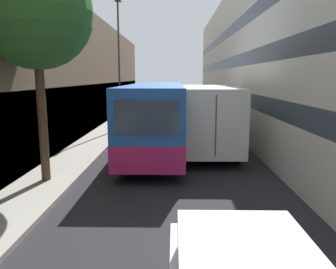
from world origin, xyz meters
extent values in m
plane|color=#232326|center=(0.00, 15.00, 0.00)|extent=(150.00, 150.00, 0.00)
cube|color=#9E998E|center=(-4.12, 15.00, 0.07)|extent=(1.91, 60.00, 0.13)
cube|color=brown|center=(-6.28, 15.00, 3.77)|extent=(2.40, 60.00, 7.53)
cube|color=black|center=(-5.62, 15.00, 1.51)|extent=(1.08, 60.00, 3.01)
cube|color=beige|center=(4.97, 15.00, 4.67)|extent=(2.40, 60.00, 9.35)
cube|color=#333D47|center=(4.31, 15.00, 2.34)|extent=(1.08, 60.00, 0.70)
cube|color=#333D47|center=(4.31, 15.00, 4.39)|extent=(1.08, 60.00, 0.70)
cube|color=#1E519E|center=(-0.76, 17.35, 1.78)|extent=(2.42, 11.74, 2.70)
cube|color=#B21E5B|center=(-0.76, 17.35, 0.88)|extent=(2.45, 11.76, 0.90)
cube|color=#2D3847|center=(-0.76, 17.35, 2.18)|extent=(2.46, 10.80, 0.86)
cube|color=#2D3847|center=(-0.76, 11.47, 2.25)|extent=(1.99, 0.04, 1.08)
cylinder|color=black|center=(-1.83, 20.99, 0.50)|extent=(0.24, 1.00, 1.00)
cylinder|color=black|center=(0.30, 20.99, 0.50)|extent=(0.24, 1.00, 1.00)
cylinder|color=black|center=(-1.83, 13.71, 0.50)|extent=(0.24, 1.00, 1.00)
cylinder|color=black|center=(0.30, 13.71, 0.50)|extent=(0.24, 1.00, 1.00)
cube|color=silver|center=(1.59, 20.93, 1.42)|extent=(2.33, 2.51, 2.02)
cube|color=silver|center=(1.59, 16.45, 1.72)|extent=(2.42, 6.45, 2.63)
cube|color=#4C4C4C|center=(1.59, 13.22, 1.72)|extent=(0.05, 0.02, 2.24)
cylinder|color=black|center=(0.49, 20.93, 0.48)|extent=(0.22, 0.96, 0.96)
cylinder|color=black|center=(2.68, 20.93, 0.48)|extent=(0.22, 0.96, 0.96)
cylinder|color=black|center=(0.49, 14.67, 0.48)|extent=(0.22, 0.96, 0.96)
cylinder|color=black|center=(2.68, 14.67, 0.48)|extent=(0.22, 0.96, 0.96)
cylinder|color=#38383D|center=(-3.42, 22.63, 4.10)|extent=(0.12, 0.12, 7.93)
cylinder|color=#4C3823|center=(-4.12, 11.84, 2.16)|extent=(0.28, 0.28, 4.06)
sphere|color=#285623|center=(-4.12, 11.84, 5.41)|extent=(3.47, 3.47, 3.47)
camera|label=1|loc=(0.09, 1.55, 3.47)|focal=35.00mm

